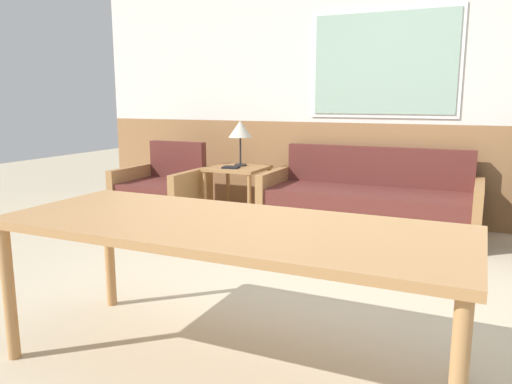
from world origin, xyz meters
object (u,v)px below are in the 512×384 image
at_px(dining_table, 228,236).
at_px(armchair, 163,195).
at_px(couch, 368,207).
at_px(table_lamp, 240,130).
at_px(side_table, 238,175).

bearing_deg(dining_table, armchair, 130.46).
distance_m(couch, table_lamp, 1.56).
bearing_deg(dining_table, side_table, 115.73).
bearing_deg(armchair, table_lamp, 26.30).
distance_m(armchair, dining_table, 3.25).
relative_size(couch, armchair, 2.41).
xyz_separation_m(armchair, side_table, (0.77, 0.28, 0.23)).
height_order(armchair, table_lamp, table_lamp).
bearing_deg(side_table, dining_table, -64.27).
relative_size(armchair, side_table, 1.47).
height_order(side_table, dining_table, dining_table).
bearing_deg(table_lamp, couch, -1.35).
bearing_deg(couch, table_lamp, 178.65).
xyz_separation_m(side_table, dining_table, (1.32, -2.73, 0.18)).
height_order(couch, table_lamp, table_lamp).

